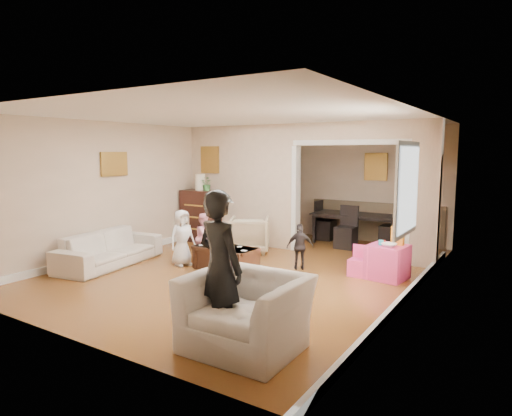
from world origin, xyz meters
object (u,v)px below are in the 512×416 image
Objects in this scene: coffee_cup at (229,245)px; child_kneel_b at (205,237)px; adult_person at (220,268)px; dresser at (201,216)px; coffee_table at (226,259)px; dining_table at (356,228)px; armchair_front at (246,313)px; table_lamp at (200,182)px; child_toddler at (300,247)px; child_kneel_a at (182,238)px; armchair_back at (250,234)px; cyan_cup at (381,243)px; sofa at (110,249)px; play_table at (387,262)px.

child_kneel_b is at bearing 156.37° from coffee_cup.
coffee_cup is 2.86m from adult_person.
child_kneel_b is (1.26, -1.42, -0.13)m from dresser.
coffee_table is 0.57× the size of dining_table.
coffee_table is (-1.99, 2.35, -0.18)m from armchair_front.
table_lamp reaches higher than child_toddler.
dresser is 2.72m from coffee_cup.
child_toddler is (1.75, 0.45, -0.05)m from child_kneel_b.
child_toddler is at bearing -48.27° from child_kneel_a.
table_lamp is 3.47× the size of coffee_cup.
armchair_back is at bearing 1.12° from child_kneel_a.
dresser is 3.17m from child_toddler.
coffee_table is 10.51× the size of coffee_cup.
coffee_cup is at bearing 6.49° from child_toddler.
child_kneel_b is 1.81m from child_toddler.
table_lamp is 2.10m from child_kneel_b.
child_kneel_b is (-2.40, 2.70, -0.37)m from adult_person.
dresser is at bearing 47.21° from child_kneel_a.
dresser is 0.76m from table_lamp.
armchair_back is at bearing 106.93° from coffee_table.
dresser reaches higher than coffee_cup.
coffee_cup is 2.51m from cyan_cup.
play_table is (4.47, 1.82, -0.03)m from sofa.
child_kneel_a reaches higher than child_toddler.
cyan_cup is (2.40, 0.93, 0.38)m from coffee_table.
adult_person is 3.41m from child_kneel_a.
sofa is 25.77× the size of cyan_cup.
sofa is at bearing -131.67° from dining_table.
coffee_table is 1.08× the size of child_kneel_a.
dresser is 4.53m from play_table.
child_kneel_b reaches higher than coffee_table.
armchair_front is 11.33× the size of coffee_cup.
adult_person is (3.66, -4.11, 0.24)m from dresser.
table_lamp is 4.50× the size of cyan_cup.
table_lamp is 0.19× the size of dining_table.
sofa is 2.72m from armchair_back.
adult_person is at bearing 90.76° from armchair_back.
play_table is 0.30× the size of dining_table.
dining_table is (3.07, 1.71, -1.01)m from table_lamp.
table_lamp is at bearing -156.65° from dining_table.
dresser is 1.90m from child_kneel_b.
child_kneel_a is at bearing 147.95° from child_kneel_b.
table_lamp is at bearing 138.85° from coffee_table.
table_lamp is (-1.54, 0.31, 0.99)m from armchair_back.
adult_person is (3.67, -1.57, 0.52)m from sofa.
child_kneel_b is at bearing 47.58° from armchair_back.
armchair_back is at bearing -11.56° from table_lamp.
armchair_back is 0.72× the size of coffee_table.
play_table is 0.35× the size of adult_person.
sofa reaches higher than coffee_table.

